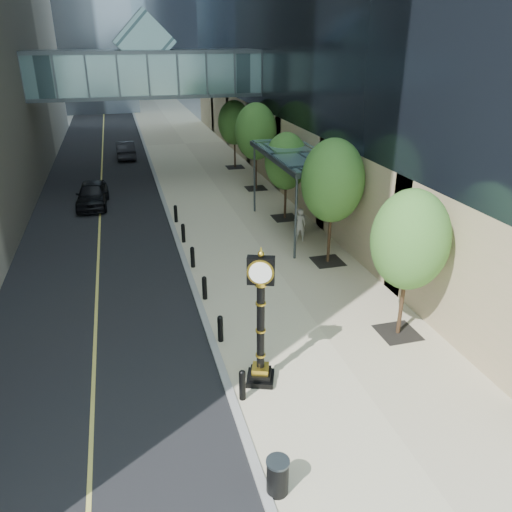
{
  "coord_description": "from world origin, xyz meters",
  "views": [
    {
      "loc": [
        -5.44,
        -10.52,
        9.91
      ],
      "look_at": [
        -1.21,
        4.91,
        2.86
      ],
      "focal_mm": 35.0,
      "sensor_mm": 36.0,
      "label": 1
    }
  ],
  "objects_px": {
    "car_near": "(92,194)",
    "car_far": "(125,149)",
    "street_clock": "(261,328)",
    "trash_bin": "(278,477)",
    "pedestrian": "(300,225)"
  },
  "relations": [
    {
      "from": "street_clock",
      "to": "pedestrian",
      "type": "height_order",
      "value": "street_clock"
    },
    {
      "from": "car_far",
      "to": "street_clock",
      "type": "bearing_deg",
      "value": 93.75
    },
    {
      "from": "pedestrian",
      "to": "street_clock",
      "type": "bearing_deg",
      "value": 75.2
    },
    {
      "from": "car_far",
      "to": "car_near",
      "type": "bearing_deg",
      "value": 78.46
    },
    {
      "from": "street_clock",
      "to": "car_far",
      "type": "relative_size",
      "value": 1.0
    },
    {
      "from": "street_clock",
      "to": "trash_bin",
      "type": "bearing_deg",
      "value": -79.56
    },
    {
      "from": "street_clock",
      "to": "trash_bin",
      "type": "height_order",
      "value": "street_clock"
    },
    {
      "from": "trash_bin",
      "to": "car_near",
      "type": "distance_m",
      "value": 24.38
    },
    {
      "from": "street_clock",
      "to": "car_near",
      "type": "bearing_deg",
      "value": 126.07
    },
    {
      "from": "street_clock",
      "to": "pedestrian",
      "type": "relative_size",
      "value": 2.49
    },
    {
      "from": "street_clock",
      "to": "car_far",
      "type": "xyz_separation_m",
      "value": [
        -2.97,
        33.53,
        -1.23
      ]
    },
    {
      "from": "street_clock",
      "to": "car_far",
      "type": "bearing_deg",
      "value": 115.79
    },
    {
      "from": "car_near",
      "to": "car_far",
      "type": "bearing_deg",
      "value": 82.83
    },
    {
      "from": "trash_bin",
      "to": "car_far",
      "type": "distance_m",
      "value": 37.69
    },
    {
      "from": "car_near",
      "to": "car_far",
      "type": "relative_size",
      "value": 1.02
    }
  ]
}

